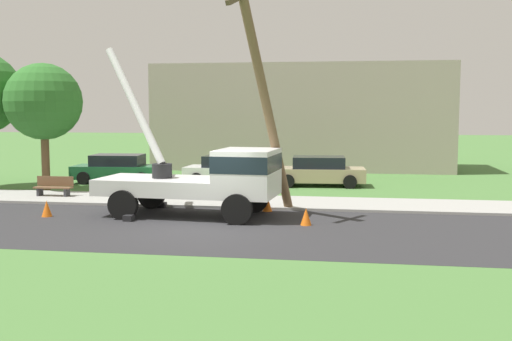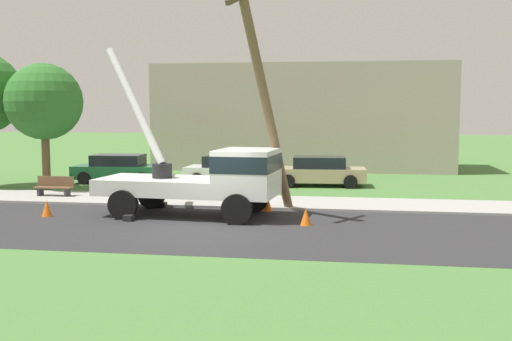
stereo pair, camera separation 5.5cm
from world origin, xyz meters
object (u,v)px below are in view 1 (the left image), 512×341
parked_sedan_tan (319,171)px  traffic_cone_behind (47,209)px  leaning_utility_pole (263,92)px  parked_sedan_green (118,169)px  roadside_tree_near (44,102)px  utility_truck (211,176)px  park_bench (54,187)px  traffic_cone_curbside (267,204)px  traffic_cone_ahead (306,217)px  parked_sedan_white (230,170)px

parked_sedan_tan → traffic_cone_behind: bearing=-131.5°
leaning_utility_pole → parked_sedan_green: size_ratio=1.86×
roadside_tree_near → parked_sedan_green: bearing=57.4°
utility_truck → traffic_cone_behind: utility_truck is taller
traffic_cone_behind → park_bench: (-1.87, 4.17, 0.18)m
utility_truck → parked_sedan_green: utility_truck is taller
traffic_cone_behind → parked_sedan_tan: parked_sedan_tan is taller
traffic_cone_curbside → parked_sedan_tan: 7.82m
traffic_cone_ahead → traffic_cone_behind: 8.97m
traffic_cone_ahead → parked_sedan_green: bearing=136.1°
traffic_cone_ahead → roadside_tree_near: bearing=152.2°
utility_truck → traffic_cone_ahead: (3.36, -1.07, -1.13)m
traffic_cone_ahead → parked_sedan_white: bearing=114.1°
utility_truck → roadside_tree_near: utility_truck is taller
leaning_utility_pole → parked_sedan_tan: leaning_utility_pole is taller
utility_truck → parked_sedan_white: (-1.12, 8.93, -0.70)m
roadside_tree_near → traffic_cone_curbside: bearing=-20.7°
utility_truck → roadside_tree_near: bearing=148.8°
leaning_utility_pole → roadside_tree_near: bearing=154.6°
park_bench → roadside_tree_near: 4.42m
traffic_cone_curbside → parked_sedan_white: (-2.89, 7.55, 0.43)m
leaning_utility_pole → parked_sedan_white: leaning_utility_pole is taller
parked_sedan_green → park_bench: parked_sedan_green is taller
traffic_cone_curbside → park_bench: park_bench is taller
parked_sedan_green → roadside_tree_near: bearing=-122.6°
traffic_cone_curbside → parked_sedan_green: (-8.62, 7.37, 0.43)m
leaning_utility_pole → parked_sedan_tan: bearing=80.7°
leaning_utility_pole → traffic_cone_ahead: 4.54m
park_bench → roadside_tree_near: bearing=124.5°
traffic_cone_ahead → parked_sedan_white: 10.97m
traffic_cone_ahead → traffic_cone_behind: bearing=178.9°
utility_truck → park_bench: (-7.48, 3.27, -0.95)m
traffic_cone_curbside → parked_sedan_green: size_ratio=0.12×
leaning_utility_pole → traffic_cone_behind: leaning_utility_pole is taller
traffic_cone_ahead → park_bench: park_bench is taller
utility_truck → traffic_cone_curbside: utility_truck is taller
parked_sedan_white → leaning_utility_pole: bearing=-71.4°
utility_truck → park_bench: utility_truck is taller
traffic_cone_ahead → roadside_tree_near: 14.44m
utility_truck → parked_sedan_tan: bearing=70.5°
traffic_cone_curbside → park_bench: 9.44m
park_bench → roadside_tree_near: (-1.49, 2.17, 3.55)m
leaning_utility_pole → parked_sedan_tan: (1.43, 8.72, -3.58)m
utility_truck → traffic_cone_ahead: size_ratio=12.03×
parked_sedan_white → parked_sedan_tan: (4.32, 0.12, 0.00)m
traffic_cone_behind → roadside_tree_near: (-3.36, 6.34, 3.73)m
utility_truck → traffic_cone_curbside: bearing=38.0°
utility_truck → parked_sedan_tan: size_ratio=1.50×
parked_sedan_green → parked_sedan_tan: same height
traffic_cone_behind → parked_sedan_white: size_ratio=0.12×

